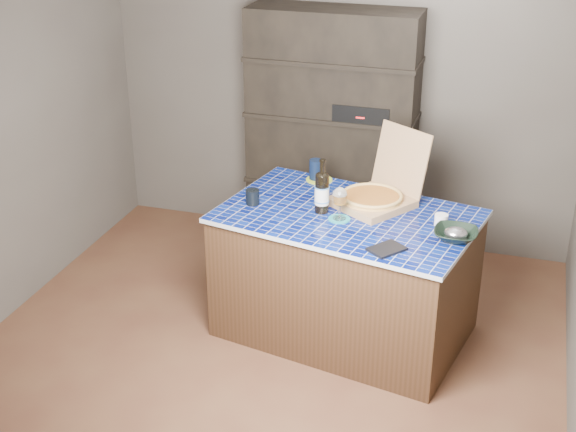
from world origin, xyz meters
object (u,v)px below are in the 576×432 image
(dvd_case, at_px, (387,249))
(wine_glass, at_px, (340,198))
(pizza_box, at_px, (375,195))
(mead_bottle, at_px, (322,192))
(kitchen_island, at_px, (346,274))
(bowl, at_px, (456,235))

(dvd_case, bearing_deg, wine_glass, 175.61)
(pizza_box, height_order, mead_bottle, pizza_box)
(kitchen_island, relative_size, wine_glass, 8.29)
(kitchen_island, bearing_deg, pizza_box, 67.33)
(wine_glass, height_order, bowl, wine_glass)
(bowl, bearing_deg, pizza_box, 147.77)
(mead_bottle, height_order, wine_glass, mead_bottle)
(wine_glass, distance_m, dvd_case, 0.48)
(pizza_box, xyz_separation_m, mead_bottle, (-0.28, -0.20, 0.07))
(mead_bottle, xyz_separation_m, wine_glass, (0.13, -0.07, 0.01))
(pizza_box, distance_m, dvd_case, 0.61)
(kitchen_island, xyz_separation_m, pizza_box, (0.12, 0.18, 0.47))
(wine_glass, bearing_deg, pizza_box, 60.13)
(wine_glass, xyz_separation_m, dvd_case, (0.34, -0.31, -0.13))
(wine_glass, bearing_deg, kitchen_island, 69.84)
(mead_bottle, xyz_separation_m, bowl, (0.81, -0.13, -0.10))
(pizza_box, bearing_deg, bowl, 1.09)
(kitchen_island, relative_size, pizza_box, 2.60)
(bowl, bearing_deg, wine_glass, 174.83)
(dvd_case, relative_size, bowl, 0.78)
(bowl, bearing_deg, mead_bottle, 170.58)
(mead_bottle, xyz_separation_m, dvd_case, (0.47, -0.38, -0.12))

